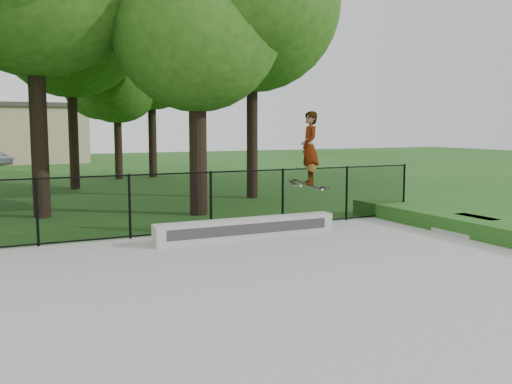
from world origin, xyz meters
The scene contains 7 objects.
ground centered at (0.00, 0.00, 0.00)m, with size 100.00×100.00×0.00m, color #1D4C15.
concrete_slab centered at (0.00, 0.00, 0.03)m, with size 14.00×12.00×0.06m, color gray.
grind_ledge centered at (2.42, 4.70, 0.30)m, with size 4.39×0.40×0.48m, color #ABABA6.
skater_airborne centered at (4.02, 4.60, 2.10)m, with size 0.80×0.71×1.94m.
chainlink_fence centered at (0.00, 5.90, 0.81)m, with size 16.06×0.06×1.50m.
concrete_steps centered at (7.59, 3.00, 0.17)m, with size 1.07×1.20×0.45m.
tree_row centered at (0.43, 14.33, 6.52)m, with size 20.34×18.37×10.67m.
Camera 1 is at (-3.00, -7.06, 2.64)m, focal length 40.00 mm.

